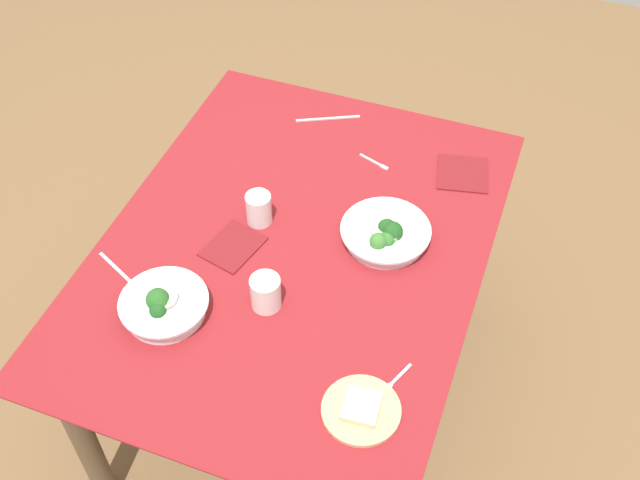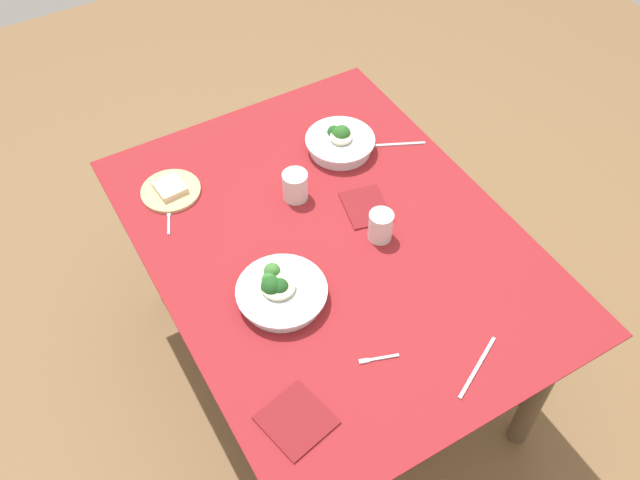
{
  "view_description": "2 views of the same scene",
  "coord_description": "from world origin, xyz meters",
  "px_view_note": "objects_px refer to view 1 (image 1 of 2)",
  "views": [
    {
      "loc": [
        1.39,
        0.6,
        2.42
      ],
      "look_at": [
        -0.02,
        0.08,
        0.76
      ],
      "focal_mm": 43.84,
      "sensor_mm": 36.0,
      "label": 1
    },
    {
      "loc": [
        -1.18,
        0.73,
        2.36
      ],
      "look_at": [
        -0.01,
        0.05,
        0.76
      ],
      "focal_mm": 38.74,
      "sensor_mm": 36.0,
      "label": 2
    }
  ],
  "objects_px": {
    "broccoli_bowl_far": "(386,234)",
    "napkin_folded_upper": "(462,174)",
    "fork_by_far_bowl": "(396,379)",
    "water_glass_side": "(259,209)",
    "bread_side_plate": "(361,409)",
    "water_glass_center": "(266,292)",
    "broccoli_bowl_near": "(164,306)",
    "table_knife_left": "(328,119)",
    "fork_by_near_bowl": "(375,163)",
    "table_knife_right": "(119,271)",
    "napkin_folded_lower": "(233,246)"
  },
  "relations": [
    {
      "from": "broccoli_bowl_far",
      "to": "napkin_folded_upper",
      "type": "relative_size",
      "value": 1.62
    },
    {
      "from": "fork_by_far_bowl",
      "to": "napkin_folded_upper",
      "type": "height_order",
      "value": "napkin_folded_upper"
    },
    {
      "from": "water_glass_side",
      "to": "fork_by_far_bowl",
      "type": "bearing_deg",
      "value": 54.27
    },
    {
      "from": "bread_side_plate",
      "to": "fork_by_far_bowl",
      "type": "distance_m",
      "value": 0.13
    },
    {
      "from": "water_glass_center",
      "to": "fork_by_far_bowl",
      "type": "bearing_deg",
      "value": 74.95
    },
    {
      "from": "water_glass_center",
      "to": "napkin_folded_upper",
      "type": "relative_size",
      "value": 0.61
    },
    {
      "from": "broccoli_bowl_near",
      "to": "water_glass_side",
      "type": "bearing_deg",
      "value": 165.93
    },
    {
      "from": "bread_side_plate",
      "to": "table_knife_left",
      "type": "xyz_separation_m",
      "value": [
        -1.03,
        -0.46,
        -0.01
      ]
    },
    {
      "from": "broccoli_bowl_near",
      "to": "fork_by_near_bowl",
      "type": "bearing_deg",
      "value": 155.58
    },
    {
      "from": "water_glass_center",
      "to": "fork_by_near_bowl",
      "type": "xyz_separation_m",
      "value": [
        -0.65,
        0.11,
        -0.05
      ]
    },
    {
      "from": "fork_by_near_bowl",
      "to": "table_knife_right",
      "type": "bearing_deg",
      "value": -108.97
    },
    {
      "from": "water_glass_center",
      "to": "table_knife_left",
      "type": "height_order",
      "value": "water_glass_center"
    },
    {
      "from": "napkin_folded_upper",
      "to": "fork_by_near_bowl",
      "type": "bearing_deg",
      "value": -80.46
    },
    {
      "from": "broccoli_bowl_near",
      "to": "water_glass_side",
      "type": "height_order",
      "value": "water_glass_side"
    },
    {
      "from": "bread_side_plate",
      "to": "napkin_folded_lower",
      "type": "height_order",
      "value": "bread_side_plate"
    },
    {
      "from": "fork_by_near_bowl",
      "to": "water_glass_center",
      "type": "bearing_deg",
      "value": -80.06
    },
    {
      "from": "broccoli_bowl_far",
      "to": "napkin_folded_lower",
      "type": "bearing_deg",
      "value": -66.33
    },
    {
      "from": "napkin_folded_lower",
      "to": "fork_by_far_bowl",
      "type": "bearing_deg",
      "value": 65.21
    },
    {
      "from": "bread_side_plate",
      "to": "fork_by_near_bowl",
      "type": "bearing_deg",
      "value": -164.56
    },
    {
      "from": "water_glass_side",
      "to": "fork_by_near_bowl",
      "type": "height_order",
      "value": "water_glass_side"
    },
    {
      "from": "water_glass_center",
      "to": "napkin_folded_lower",
      "type": "bearing_deg",
      "value": -132.33
    },
    {
      "from": "table_knife_left",
      "to": "table_knife_right",
      "type": "relative_size",
      "value": 1.15
    },
    {
      "from": "water_glass_side",
      "to": "table_knife_right",
      "type": "relative_size",
      "value": 0.52
    },
    {
      "from": "broccoli_bowl_near",
      "to": "water_glass_side",
      "type": "xyz_separation_m",
      "value": [
        -0.41,
        0.1,
        0.02
      ]
    },
    {
      "from": "fork_by_far_bowl",
      "to": "fork_by_near_bowl",
      "type": "height_order",
      "value": "same"
    },
    {
      "from": "fork_by_far_bowl",
      "to": "table_knife_left",
      "type": "xyz_separation_m",
      "value": [
        -0.91,
        -0.51,
        -0.0
      ]
    },
    {
      "from": "fork_by_far_bowl",
      "to": "napkin_folded_upper",
      "type": "relative_size",
      "value": 0.63
    },
    {
      "from": "fork_by_far_bowl",
      "to": "table_knife_left",
      "type": "bearing_deg",
      "value": -128.13
    },
    {
      "from": "broccoli_bowl_far",
      "to": "table_knife_right",
      "type": "xyz_separation_m",
      "value": [
        0.38,
        -0.67,
        -0.03
      ]
    },
    {
      "from": "broccoli_bowl_far",
      "to": "fork_by_far_bowl",
      "type": "height_order",
      "value": "broccoli_bowl_far"
    },
    {
      "from": "bread_side_plate",
      "to": "table_knife_right",
      "type": "xyz_separation_m",
      "value": [
        -0.18,
        -0.78,
        -0.01
      ]
    },
    {
      "from": "napkin_folded_lower",
      "to": "bread_side_plate",
      "type": "bearing_deg",
      "value": 53.65
    },
    {
      "from": "broccoli_bowl_far",
      "to": "table_knife_left",
      "type": "xyz_separation_m",
      "value": [
        -0.47,
        -0.35,
        -0.03
      ]
    },
    {
      "from": "broccoli_bowl_near",
      "to": "table_knife_right",
      "type": "distance_m",
      "value": 0.21
    },
    {
      "from": "broccoli_bowl_near",
      "to": "water_glass_side",
      "type": "relative_size",
      "value": 2.42
    },
    {
      "from": "table_knife_right",
      "to": "napkin_folded_upper",
      "type": "bearing_deg",
      "value": -112.75
    },
    {
      "from": "water_glass_side",
      "to": "napkin_folded_lower",
      "type": "xyz_separation_m",
      "value": [
        0.13,
        -0.03,
        -0.05
      ]
    },
    {
      "from": "bread_side_plate",
      "to": "water_glass_side",
      "type": "distance_m",
      "value": 0.7
    },
    {
      "from": "water_glass_center",
      "to": "fork_by_near_bowl",
      "type": "relative_size",
      "value": 0.91
    },
    {
      "from": "fork_by_far_bowl",
      "to": "napkin_folded_lower",
      "type": "height_order",
      "value": "napkin_folded_lower"
    },
    {
      "from": "broccoli_bowl_near",
      "to": "napkin_folded_lower",
      "type": "bearing_deg",
      "value": 165.6
    },
    {
      "from": "water_glass_center",
      "to": "table_knife_left",
      "type": "relative_size",
      "value": 0.45
    },
    {
      "from": "napkin_folded_upper",
      "to": "napkin_folded_lower",
      "type": "height_order",
      "value": "same"
    },
    {
      "from": "broccoli_bowl_far",
      "to": "table_knife_right",
      "type": "distance_m",
      "value": 0.77
    },
    {
      "from": "fork_by_far_bowl",
      "to": "napkin_folded_upper",
      "type": "bearing_deg",
      "value": -156.15
    },
    {
      "from": "broccoli_bowl_far",
      "to": "fork_by_near_bowl",
      "type": "relative_size",
      "value": 2.43
    },
    {
      "from": "broccoli_bowl_far",
      "to": "bread_side_plate",
      "type": "xyz_separation_m",
      "value": [
        0.56,
        0.11,
        -0.02
      ]
    },
    {
      "from": "water_glass_side",
      "to": "fork_by_far_bowl",
      "type": "relative_size",
      "value": 0.96
    },
    {
      "from": "fork_by_far_bowl",
      "to": "napkin_folded_upper",
      "type": "distance_m",
      "value": 0.8
    },
    {
      "from": "bread_side_plate",
      "to": "fork_by_near_bowl",
      "type": "relative_size",
      "value": 1.8
    }
  ]
}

